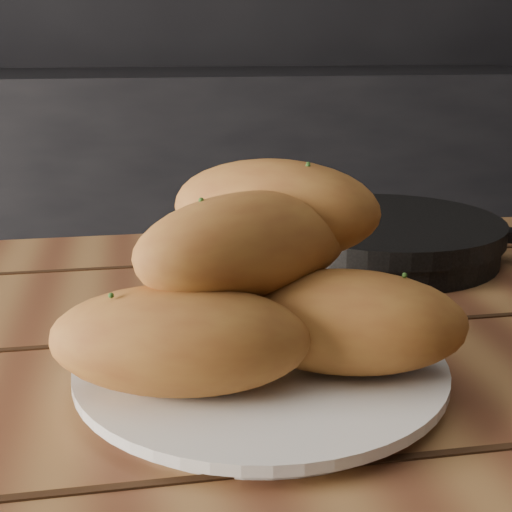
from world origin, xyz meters
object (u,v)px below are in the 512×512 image
(table, at_px, (481,480))
(skillet, at_px, (387,237))
(bread_rolls, at_px, (258,280))
(plate, at_px, (261,370))

(table, height_order, skillet, skillet)
(bread_rolls, bearing_deg, skillet, 54.24)
(bread_rolls, bearing_deg, table, -4.91)
(plate, height_order, skillet, skillet)
(table, relative_size, skillet, 4.04)
(skillet, bearing_deg, plate, -125.20)
(table, relative_size, bread_rolls, 5.32)
(plate, bearing_deg, skillet, 54.80)
(table, bearing_deg, bread_rolls, 175.09)
(bread_rolls, distance_m, skillet, 0.34)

